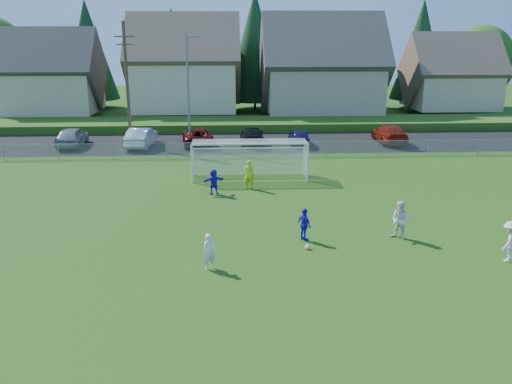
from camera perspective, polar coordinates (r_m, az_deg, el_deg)
ground at (r=20.40m, az=1.21°, el=-10.21°), size 160.00×160.00×0.00m
asphalt_lot at (r=46.60m, az=-1.27°, el=5.18°), size 60.00×60.00×0.00m
grass_embankment at (r=53.90m, az=-1.53°, el=7.17°), size 70.00×6.00×0.80m
soccer_ball at (r=23.97m, az=5.44°, el=-5.78°), size 0.22×0.22×0.22m
player_white_a at (r=21.83m, az=-4.93°, el=-6.27°), size 0.64×0.54×1.48m
player_white_b at (r=25.62m, az=14.97°, el=-2.91°), size 1.10×1.09×1.80m
player_white_c at (r=24.73m, az=25.13°, el=-4.73°), size 1.27×1.25×1.75m
player_blue_a at (r=24.74m, az=5.11°, el=-3.43°), size 0.75×0.96×1.52m
player_blue_b at (r=31.76m, az=-4.49°, el=1.10°), size 1.47×0.91×1.51m
goalkeeper at (r=32.76m, az=-0.74°, el=1.87°), size 0.74×0.60×1.77m
car_a at (r=47.62m, az=-18.82°, el=5.53°), size 1.91×4.72×1.61m
car_b at (r=45.93m, az=-11.97°, el=5.66°), size 2.15×4.97×1.59m
car_c at (r=45.99m, az=-6.18°, el=5.86°), size 2.97×5.46×1.45m
car_d at (r=46.11m, az=-0.45°, el=5.95°), size 1.99×4.86×1.41m
car_e at (r=45.77m, az=4.58°, el=5.79°), size 1.72×4.05×1.37m
car_g at (r=47.93m, az=13.91°, el=5.97°), size 2.32×5.45×1.57m
soccer_goal at (r=35.07m, az=-0.70°, el=4.10°), size 7.42×1.90×2.50m
chainlink_fence at (r=41.09m, az=-1.04°, el=4.53°), size 52.06×0.06×1.20m
streetlight at (r=44.48m, az=-7.09°, el=10.82°), size 1.38×0.18×9.00m
utility_pole at (r=46.07m, az=-13.42°, el=11.08°), size 1.60×0.26×10.00m
houses_row at (r=60.75m, az=0.15°, el=14.80°), size 53.90×11.45×13.27m
tree_row at (r=66.98m, az=-0.98°, el=14.60°), size 65.98×12.36×13.80m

